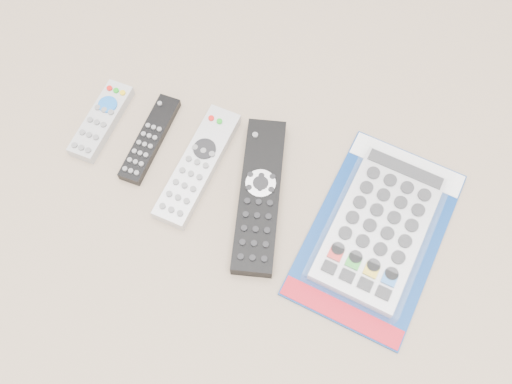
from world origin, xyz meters
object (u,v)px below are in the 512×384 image
(remote_small_grey, at_px, (101,121))
(jumbo_remote_packaged, at_px, (379,227))
(remote_large_black, at_px, (260,195))
(remote_slim_black, at_px, (150,139))
(remote_silver_dvd, at_px, (198,166))

(remote_small_grey, height_order, jumbo_remote_packaged, jumbo_remote_packaged)
(remote_large_black, bearing_deg, remote_slim_black, 155.98)
(remote_slim_black, xyz_separation_m, jumbo_remote_packaged, (0.37, -0.04, 0.01))
(remote_small_grey, bearing_deg, remote_silver_dvd, -5.34)
(remote_slim_black, relative_size, remote_large_black, 0.63)
(remote_large_black, bearing_deg, remote_silver_dvd, 157.74)
(jumbo_remote_packaged, bearing_deg, remote_large_black, -170.02)
(remote_slim_black, xyz_separation_m, remote_silver_dvd, (0.09, -0.02, 0.00))
(remote_silver_dvd, bearing_deg, remote_small_grey, 176.47)
(remote_slim_black, bearing_deg, remote_large_black, -9.25)
(remote_slim_black, bearing_deg, jumbo_remote_packaged, -3.02)
(remote_small_grey, height_order, remote_slim_black, remote_small_grey)
(remote_small_grey, relative_size, remote_large_black, 0.57)
(remote_silver_dvd, xyz_separation_m, remote_large_black, (0.10, -0.02, 0.00))
(remote_silver_dvd, xyz_separation_m, jumbo_remote_packaged, (0.28, -0.02, 0.01))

